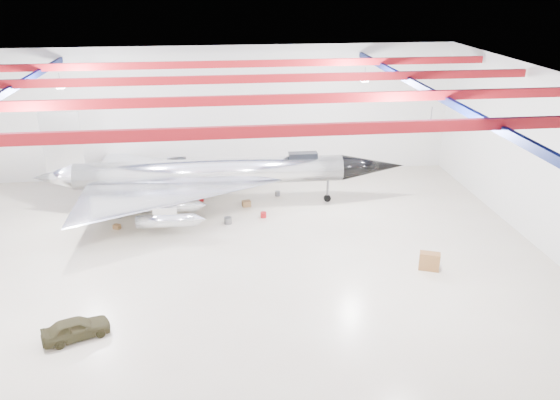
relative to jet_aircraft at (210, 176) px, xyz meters
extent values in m
plane|color=#BFAF97|center=(0.81, -7.90, -2.46)|extent=(40.00, 40.00, 0.00)
plane|color=silver|center=(0.81, 7.10, 3.04)|extent=(40.00, 0.00, 40.00)
plane|color=silver|center=(20.81, -7.90, 3.04)|extent=(0.00, 30.00, 30.00)
plane|color=#0A0F38|center=(0.81, -7.90, 8.54)|extent=(40.00, 40.00, 0.00)
cube|color=maroon|center=(0.81, -16.90, 7.94)|extent=(39.50, 0.25, 0.50)
cube|color=maroon|center=(0.81, -10.90, 7.94)|extent=(39.50, 0.25, 0.50)
cube|color=maroon|center=(0.81, -4.90, 7.94)|extent=(39.50, 0.25, 0.50)
cube|color=maroon|center=(0.81, 1.10, 7.94)|extent=(39.50, 0.25, 0.50)
cube|color=#0C184D|center=(12.81, -7.90, 7.64)|extent=(0.25, 29.50, 0.40)
cube|color=silver|center=(10.81, -13.90, 7.24)|extent=(0.55, 0.55, 0.25)
cube|color=silver|center=(-9.19, -1.90, 7.24)|extent=(0.55, 0.55, 0.25)
cube|color=silver|center=(10.81, -1.90, 7.24)|extent=(0.55, 0.55, 0.25)
cylinder|color=silver|center=(0.05, 0.00, 0.29)|extent=(19.65, 2.31, 1.96)
cone|color=black|center=(12.31, -0.22, 0.29)|extent=(4.94, 2.05, 1.96)
cone|color=silver|center=(-11.22, 0.20, 0.29)|extent=(2.98, 2.01, 1.96)
cube|color=silver|center=(-10.24, 0.18, 2.84)|extent=(2.75, 0.17, 4.41)
cube|color=black|center=(6.92, -0.12, 1.32)|extent=(2.17, 0.82, 0.49)
cylinder|color=silver|center=(-2.98, -5.34, -1.09)|extent=(3.74, 0.95, 0.88)
cylinder|color=silver|center=(-2.94, -2.89, -1.09)|extent=(3.74, 0.95, 0.88)
cylinder|color=silver|center=(-2.83, 2.99, -1.09)|extent=(3.74, 0.95, 0.88)
cylinder|color=silver|center=(-2.79, 5.44, -1.09)|extent=(3.74, 0.95, 0.88)
cylinder|color=#59595B|center=(8.88, -0.16, -1.58)|extent=(0.18, 0.18, 1.77)
cylinder|color=black|center=(8.88, -0.16, -2.19)|extent=(0.55, 0.23, 0.55)
cylinder|color=#59595B|center=(-3.91, -2.38, -1.58)|extent=(0.18, 0.18, 1.77)
cylinder|color=black|center=(-3.91, -2.38, -2.19)|extent=(0.55, 0.23, 0.55)
cylinder|color=#59595B|center=(-3.82, 2.52, -1.58)|extent=(0.18, 0.18, 1.77)
cylinder|color=black|center=(-3.82, 2.52, -2.19)|extent=(0.55, 0.23, 0.55)
imported|color=#35301A|center=(-6.59, -15.49, -1.92)|extent=(3.41, 2.34, 1.08)
cube|color=brown|center=(12.80, -11.19, -1.92)|extent=(1.32, 0.99, 1.09)
cube|color=olive|center=(-6.54, -3.22, -2.30)|extent=(0.57, 0.53, 0.32)
cube|color=#A51015|center=(-0.87, 1.10, -2.30)|extent=(0.52, 0.45, 0.32)
cylinder|color=#59595B|center=(1.11, -3.29, -2.22)|extent=(0.58, 0.58, 0.48)
cube|color=olive|center=(2.61, -0.33, -2.24)|extent=(0.70, 0.60, 0.43)
cube|color=#59595B|center=(-6.66, -1.36, -2.35)|extent=(0.39, 0.35, 0.23)
cylinder|color=#A51015|center=(3.70, -2.52, -2.26)|extent=(0.44, 0.44, 0.39)
cube|color=olive|center=(-2.89, -2.90, -2.28)|extent=(0.61, 0.53, 0.37)
cylinder|color=#59595B|center=(5.19, 1.48, -2.27)|extent=(0.44, 0.44, 0.37)
camera|label=1|loc=(0.56, -38.39, 13.89)|focal=35.00mm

